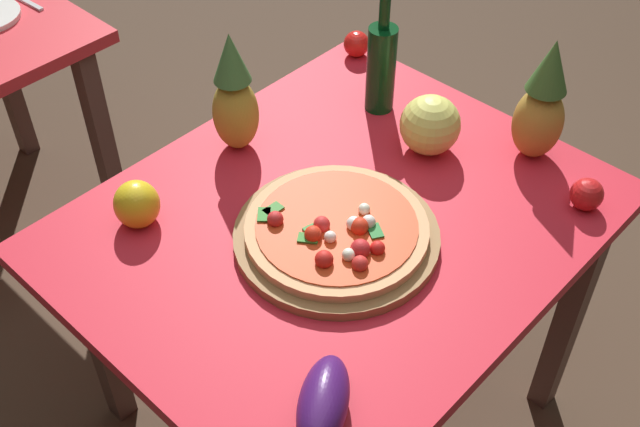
# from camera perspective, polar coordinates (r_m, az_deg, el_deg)

# --- Properties ---
(ground_plane) EXTENTS (10.00, 10.00, 0.00)m
(ground_plane) POSITION_cam_1_polar(r_m,az_deg,el_deg) (2.40, 0.97, -13.60)
(ground_plane) COLOR #4C3828
(display_table) EXTENTS (1.19, 0.98, 0.77)m
(display_table) POSITION_cam_1_polar(r_m,az_deg,el_deg) (1.86, 1.22, -2.25)
(display_table) COLOR brown
(display_table) RESTS_ON ground_plane
(pizza_board) EXTENTS (0.46, 0.46, 0.02)m
(pizza_board) POSITION_cam_1_polar(r_m,az_deg,el_deg) (1.74, 1.20, -1.67)
(pizza_board) COLOR olive
(pizza_board) RESTS_ON display_table
(pizza) EXTENTS (0.41, 0.41, 0.06)m
(pizza) POSITION_cam_1_polar(r_m,az_deg,el_deg) (1.71, 1.24, -1.16)
(pizza) COLOR #E6A36C
(pizza) RESTS_ON pizza_board
(wine_bottle) EXTENTS (0.08, 0.08, 0.34)m
(wine_bottle) POSITION_cam_1_polar(r_m,az_deg,el_deg) (2.06, 4.46, 10.62)
(wine_bottle) COLOR #073414
(wine_bottle) RESTS_ON display_table
(pineapple_left) EXTENTS (0.12, 0.12, 0.32)m
(pineapple_left) POSITION_cam_1_polar(r_m,az_deg,el_deg) (1.95, 15.79, 7.53)
(pineapple_left) COLOR #B38C34
(pineapple_left) RESTS_ON display_table
(pineapple_right) EXTENTS (0.11, 0.11, 0.32)m
(pineapple_right) POSITION_cam_1_polar(r_m,az_deg,el_deg) (1.92, -6.24, 8.33)
(pineapple_right) COLOR #AB9732
(pineapple_right) RESTS_ON display_table
(melon) EXTENTS (0.15, 0.15, 0.15)m
(melon) POSITION_cam_1_polar(r_m,az_deg,el_deg) (1.95, 8.06, 6.35)
(melon) COLOR #DDDB66
(melon) RESTS_ON display_table
(bell_pepper) EXTENTS (0.10, 0.10, 0.11)m
(bell_pepper) POSITION_cam_1_polar(r_m,az_deg,el_deg) (1.80, -13.15, 0.66)
(bell_pepper) COLOR yellow
(bell_pepper) RESTS_ON display_table
(eggplant) EXTENTS (0.22, 0.18, 0.09)m
(eggplant) POSITION_cam_1_polar(r_m,az_deg,el_deg) (1.43, 0.24, -13.59)
(eggplant) COLOR #3B1456
(eggplant) RESTS_ON display_table
(tomato_near_board) EXTENTS (0.08, 0.08, 0.08)m
(tomato_near_board) POSITION_cam_1_polar(r_m,az_deg,el_deg) (1.90, 18.79, 1.33)
(tomato_near_board) COLOR red
(tomato_near_board) RESTS_ON display_table
(tomato_by_bottle) EXTENTS (0.08, 0.08, 0.08)m
(tomato_by_bottle) POSITION_cam_1_polar(r_m,az_deg,el_deg) (2.32, 2.67, 12.20)
(tomato_by_bottle) COLOR red
(tomato_by_bottle) RESTS_ON display_table
(knife_utensil) EXTENTS (0.03, 0.18, 0.01)m
(knife_utensil) POSITION_cam_1_polar(r_m,az_deg,el_deg) (2.77, -20.65, 14.26)
(knife_utensil) COLOR silver
(knife_utensil) RESTS_ON background_table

